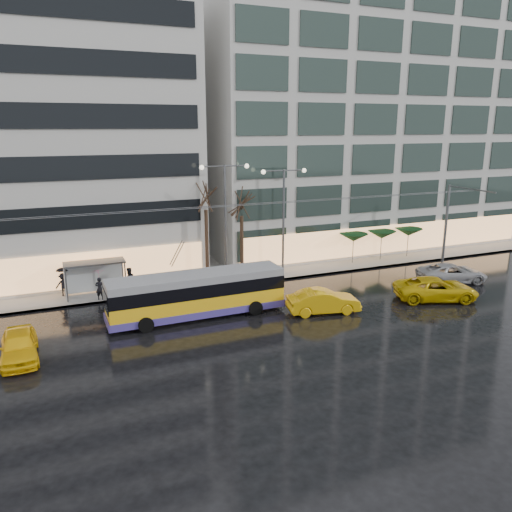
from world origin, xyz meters
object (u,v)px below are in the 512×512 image
trolleybus (197,296)px  bus_shelter (89,271)px  street_lamp_near (225,206)px  taxi_a (19,346)px

trolleybus → bus_shelter: trolleybus is taller
street_lamp_near → taxi_a: size_ratio=1.98×
bus_shelter → taxi_a: bus_shelter is taller
trolleybus → bus_shelter: size_ratio=2.72×
street_lamp_near → taxi_a: 18.06m
street_lamp_near → bus_shelter: bearing=-179.4°
trolleybus → bus_shelter: (-6.04, 6.68, 0.53)m
taxi_a → street_lamp_near: bearing=29.9°
street_lamp_near → trolleybus: bearing=-122.6°
trolleybus → street_lamp_near: size_ratio=1.26×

